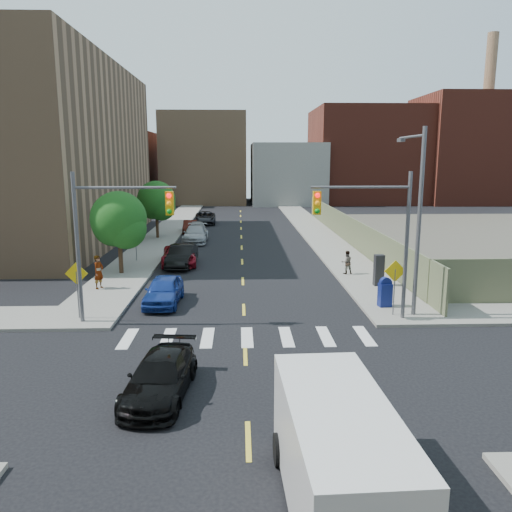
{
  "coord_description": "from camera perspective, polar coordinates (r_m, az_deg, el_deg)",
  "views": [
    {
      "loc": [
        -0.21,
        -16.37,
        7.57
      ],
      "look_at": [
        0.76,
        12.0,
        2.0
      ],
      "focal_mm": 35.0,
      "sensor_mm": 36.0,
      "label": 1
    }
  ],
  "objects": [
    {
      "name": "payphone",
      "position": [
        30.37,
        13.86,
        -1.58
      ],
      "size": [
        0.57,
        0.48,
        1.85
      ],
      "primitive_type": "cube",
      "rotation": [
        0.0,
        0.0,
        0.05
      ],
      "color": "black",
      "rests_on": "sidewalk_ne"
    },
    {
      "name": "streetlight_ne",
      "position": [
        24.86,
        17.9,
        5.14
      ],
      "size": [
        0.25,
        3.7,
        9.0
      ],
      "color": "#59595E",
      "rests_on": "ground"
    },
    {
      "name": "warn_sign_nw",
      "position": [
        24.73,
        -19.79,
        -2.59
      ],
      "size": [
        1.06,
        0.06,
        2.83
      ],
      "color": "#59595E",
      "rests_on": "ground"
    },
    {
      "name": "parked_car_maroon",
      "position": [
        51.92,
        -7.53,
        3.34
      ],
      "size": [
        1.54,
        3.97,
        1.29
      ],
      "primitive_type": "imported",
      "rotation": [
        0.0,
        0.0,
        0.04
      ],
      "color": "#41130D",
      "rests_on": "ground"
    },
    {
      "name": "black_sedan",
      "position": [
        16.8,
        -10.88,
        -13.39
      ],
      "size": [
        2.28,
        4.71,
        1.32
      ],
      "primitive_type": "imported",
      "rotation": [
        0.0,
        0.0,
        -0.1
      ],
      "color": "black",
      "rests_on": "ground"
    },
    {
      "name": "pedestrian_west",
      "position": [
        30.17,
        -17.54,
        -1.76
      ],
      "size": [
        0.71,
        0.84,
        1.95
      ],
      "primitive_type": "imported",
      "rotation": [
        0.0,
        0.0,
        1.15
      ],
      "color": "gray",
      "rests_on": "sidewalk_nw"
    },
    {
      "name": "tree_west_far",
      "position": [
        48.23,
        -11.31,
        6.02
      ],
      "size": [
        3.66,
        3.64,
        5.52
      ],
      "color": "#332114",
      "rests_on": "ground"
    },
    {
      "name": "bg_bldg_east",
      "position": [
        91.12,
        12.38,
        11.11
      ],
      "size": [
        18.0,
        18.0,
        16.0
      ],
      "primitive_type": "cube",
      "color": "#592319",
      "rests_on": "ground"
    },
    {
      "name": "parked_car_blue",
      "position": [
        26.73,
        -10.5,
        -3.9
      ],
      "size": [
        1.88,
        4.39,
        1.48
      ],
      "primitive_type": "imported",
      "rotation": [
        0.0,
        0.0,
        -0.03
      ],
      "color": "navy",
      "rests_on": "ground"
    },
    {
      "name": "ground",
      "position": [
        18.04,
        -1.14,
        -13.71
      ],
      "size": [
        160.0,
        160.0,
        0.0
      ],
      "primitive_type": "plane",
      "color": "black",
      "rests_on": "ground"
    },
    {
      "name": "cargo_van",
      "position": [
        11.72,
        9.17,
        -21.14
      ],
      "size": [
        2.5,
        5.65,
        2.55
      ],
      "rotation": [
        0.0,
        0.0,
        0.04
      ],
      "color": "silver",
      "rests_on": "ground"
    },
    {
      "name": "signal_nw",
      "position": [
        23.3,
        -16.31,
        3.16
      ],
      "size": [
        4.59,
        0.3,
        7.0
      ],
      "color": "#59595E",
      "rests_on": "ground"
    },
    {
      "name": "bg_bldg_center",
      "position": [
        86.8,
        3.52,
        9.38
      ],
      "size": [
        12.0,
        16.0,
        10.0
      ],
      "primitive_type": "cube",
      "color": "gray",
      "rests_on": "ground"
    },
    {
      "name": "warn_sign_ne",
      "position": [
        24.68,
        15.58,
        -2.37
      ],
      "size": [
        1.06,
        0.06,
        2.83
      ],
      "color": "#59595E",
      "rests_on": "ground"
    },
    {
      "name": "parked_car_white",
      "position": [
        50.59,
        -6.8,
        3.2
      ],
      "size": [
        1.64,
        4.03,
        1.37
      ],
      "primitive_type": "imported",
      "rotation": [
        0.0,
        0.0,
        0.01
      ],
      "color": "#B4B4B4",
      "rests_on": "ground"
    },
    {
      "name": "smokestack",
      "position": [
        96.35,
        24.81,
        13.93
      ],
      "size": [
        1.8,
        1.8,
        28.0
      ],
      "primitive_type": "cylinder",
      "color": "#8C6B4C",
      "rests_on": "ground"
    },
    {
      "name": "sidewalk_ne",
      "position": [
        58.89,
        5.84,
        3.73
      ],
      "size": [
        3.5,
        73.0,
        0.15
      ],
      "primitive_type": "cube",
      "color": "gray",
      "rests_on": "ground"
    },
    {
      "name": "bg_bldg_midwest",
      "position": [
        88.56,
        -5.81,
        11.0
      ],
      "size": [
        14.0,
        16.0,
        15.0
      ],
      "primitive_type": "cube",
      "color": "#8C6B4C",
      "rests_on": "ground"
    },
    {
      "name": "parked_car_grey",
      "position": [
        58.98,
        -5.84,
        4.37
      ],
      "size": [
        2.58,
        5.27,
        1.44
      ],
      "primitive_type": "imported",
      "rotation": [
        0.0,
        0.0,
        0.04
      ],
      "color": "black",
      "rests_on": "ground"
    },
    {
      "name": "pedestrian_east",
      "position": [
        33.01,
        10.33,
        -0.71
      ],
      "size": [
        0.81,
        0.67,
        1.53
      ],
      "primitive_type": "imported",
      "rotation": [
        0.0,
        0.0,
        3.27
      ],
      "color": "gray",
      "rests_on": "sidewalk_ne"
    },
    {
      "name": "bg_bldg_west",
      "position": [
        89.09,
        -16.35,
        9.65
      ],
      "size": [
        14.0,
        18.0,
        12.0
      ],
      "primitive_type": "cube",
      "color": "#592319",
      "rests_on": "ground"
    },
    {
      "name": "parked_car_red",
      "position": [
        36.37,
        -8.77,
        0.11
      ],
      "size": [
        2.85,
        5.37,
        1.44
      ],
      "primitive_type": "imported",
      "rotation": [
        0.0,
        0.0,
        0.09
      ],
      "color": "maroon",
      "rests_on": "ground"
    },
    {
      "name": "signal_ne",
      "position": [
        23.41,
        13.43,
        3.33
      ],
      "size": [
        4.59,
        0.3,
        7.0
      ],
      "color": "#59595E",
      "rests_on": "ground"
    },
    {
      "name": "sidewalk_nw",
      "position": [
        58.84,
        -9.32,
        3.63
      ],
      "size": [
        3.5,
        73.0,
        0.15
      ],
      "primitive_type": "cube",
      "color": "gray",
      "rests_on": "ground"
    },
    {
      "name": "parked_car_black",
      "position": [
        35.72,
        -8.46,
        -0.0
      ],
      "size": [
        1.96,
        4.75,
        1.53
      ],
      "primitive_type": "imported",
      "rotation": [
        0.0,
        0.0,
        -0.07
      ],
      "color": "black",
      "rests_on": "ground"
    },
    {
      "name": "mailbox",
      "position": [
        26.21,
        14.54,
        -4.03
      ],
      "size": [
        0.68,
        0.56,
        1.52
      ],
      "rotation": [
        0.0,
        0.0,
        0.14
      ],
      "color": "navy",
      "rests_on": "sidewalk_ne"
    },
    {
      "name": "warn_sign_midwest",
      "position": [
        37.57,
        -13.6,
        2.25
      ],
      "size": [
        1.06,
        0.06,
        2.83
      ],
      "color": "#59595E",
      "rests_on": "ground"
    },
    {
      "name": "bg_bldg_fareast",
      "position": [
        94.46,
        22.35,
        11.15
      ],
      "size": [
        14.0,
        16.0,
        18.0
      ],
      "primitive_type": "cube",
      "color": "#592319",
      "rests_on": "ground"
    },
    {
      "name": "parked_car_silver",
      "position": [
        45.99,
        -6.92,
        2.51
      ],
      "size": [
        2.19,
        5.29,
        1.53
      ],
      "primitive_type": "imported",
      "rotation": [
        0.0,
        0.0,
        -0.01
      ],
      "color": "#97999E",
      "rests_on": "ground"
    },
    {
      "name": "tree_west_near",
      "position": [
        33.59,
        -15.39,
        3.71
      ],
      "size": [
        3.66,
        3.64,
        5.52
      ],
      "color": "#332114",
      "rests_on": "ground"
    },
    {
      "name": "fence_north",
      "position": [
        45.88,
        10.42,
        3.0
      ],
      "size": [
        0.12,
        44.0,
        2.5
      ],
      "primitive_type": "cube",
      "color": "#666748",
      "rests_on": "ground"
    }
  ]
}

